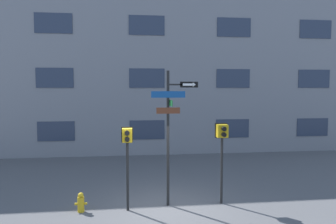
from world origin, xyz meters
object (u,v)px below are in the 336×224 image
at_px(pedestrian_signal_left, 127,146).
at_px(pedestrian_signal_right, 222,140).
at_px(street_sign_pole, 170,125).
at_px(fire_hydrant, 81,203).

xyz_separation_m(pedestrian_signal_left, pedestrian_signal_right, (2.96, 0.24, 0.06)).
relative_size(pedestrian_signal_left, pedestrian_signal_right, 0.98).
bearing_deg(street_sign_pole, pedestrian_signal_right, -1.38).
bearing_deg(fire_hydrant, street_sign_pole, 4.65).
relative_size(street_sign_pole, pedestrian_signal_left, 1.67).
relative_size(street_sign_pole, fire_hydrant, 7.20).
distance_m(street_sign_pole, pedestrian_signal_left, 1.47).
bearing_deg(street_sign_pole, pedestrian_signal_left, -168.17).
bearing_deg(pedestrian_signal_left, fire_hydrant, 177.61).
bearing_deg(pedestrian_signal_left, street_sign_pole, 11.83).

